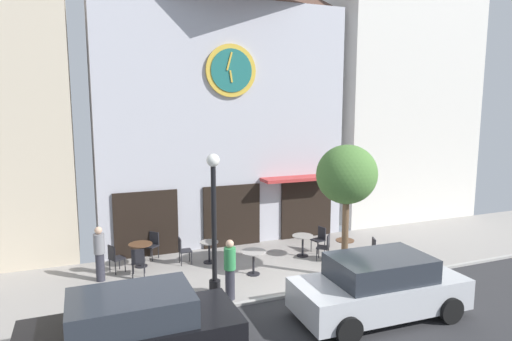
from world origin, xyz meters
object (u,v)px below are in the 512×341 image
(parked_car_silver, at_px, (379,287))
(cafe_table_near_curb, at_px, (303,241))
(cafe_chair_facing_wall, at_px, (371,249))
(pedestrian_green, at_px, (230,269))
(cafe_table_center, at_px, (253,257))
(cafe_chair_under_awning, at_px, (183,249))
(cafe_table_center_left, at_px, (345,248))
(cafe_chair_curbside, at_px, (138,260))
(cafe_table_rightmost, at_px, (141,250))
(parked_car_black, at_px, (132,331))
(street_tree, at_px, (347,176))
(cafe_chair_left_end, at_px, (320,237))
(cafe_chair_mid_row, at_px, (325,245))
(cafe_chair_facing_street, at_px, (153,243))
(cafe_chair_near_tree, at_px, (115,257))
(pedestrian_grey, at_px, (100,253))
(cafe_table_near_door, at_px, (209,249))
(street_lamp, at_px, (214,224))

(parked_car_silver, bearing_deg, cafe_table_near_curb, 86.23)
(cafe_chair_facing_wall, distance_m, pedestrian_green, 5.20)
(cafe_table_center, height_order, cafe_chair_facing_wall, cafe_chair_facing_wall)
(cafe_chair_under_awning, relative_size, pedestrian_green, 0.54)
(cafe_table_center_left, relative_size, cafe_chair_curbside, 0.86)
(cafe_table_rightmost, xyz_separation_m, parked_car_black, (-0.89, -5.66, 0.19))
(street_tree, relative_size, cafe_chair_curbside, 4.53)
(cafe_chair_left_end, height_order, cafe_chair_mid_row, same)
(parked_car_black, distance_m, parked_car_silver, 5.96)
(cafe_chair_curbside, xyz_separation_m, cafe_chair_mid_row, (6.07, -0.87, 0.00))
(cafe_table_center_left, bearing_deg, cafe_chair_facing_street, 154.46)
(cafe_chair_facing_street, relative_size, parked_car_silver, 0.21)
(cafe_table_rightmost, bearing_deg, cafe_chair_near_tree, -163.01)
(cafe_chair_facing_wall, distance_m, pedestrian_grey, 8.56)
(cafe_table_near_door, xyz_separation_m, pedestrian_green, (-0.25, -2.93, 0.39))
(street_lamp, bearing_deg, street_tree, -5.11)
(cafe_table_rightmost, height_order, cafe_chair_facing_street, cafe_chair_facing_street)
(cafe_chair_mid_row, bearing_deg, parked_car_silver, -101.59)
(cafe_table_rightmost, bearing_deg, street_lamp, -59.80)
(cafe_chair_curbside, xyz_separation_m, parked_car_silver, (5.26, -4.83, 0.23))
(cafe_chair_curbside, bearing_deg, cafe_chair_left_end, -0.17)
(street_tree, distance_m, cafe_table_center_left, 2.95)
(cafe_table_rightmost, xyz_separation_m, pedestrian_green, (1.92, -3.41, 0.30))
(parked_car_silver, bearing_deg, street_tree, 76.34)
(cafe_table_center_left, relative_size, cafe_chair_under_awning, 0.86)
(street_lamp, relative_size, cafe_table_rightmost, 5.10)
(street_tree, bearing_deg, cafe_chair_near_tree, 155.59)
(cafe_chair_curbside, distance_m, parked_car_silver, 7.14)
(cafe_chair_curbside, height_order, cafe_chair_under_awning, same)
(pedestrian_green, bearing_deg, cafe_chair_curbside, 129.69)
(pedestrian_green, xyz_separation_m, parked_car_black, (-2.81, -2.25, -0.10))
(street_tree, height_order, pedestrian_grey, street_tree)
(street_tree, bearing_deg, cafe_table_near_door, 142.02)
(cafe_chair_curbside, height_order, cafe_chair_near_tree, same)
(cafe_table_near_curb, distance_m, parked_car_black, 7.77)
(street_tree, bearing_deg, cafe_chair_left_end, 78.20)
(cafe_table_near_curb, xyz_separation_m, cafe_chair_facing_street, (-4.88, 1.75, -0.01))
(street_lamp, xyz_separation_m, cafe_table_near_curb, (3.72, 1.78, -1.47))
(pedestrian_grey, bearing_deg, cafe_chair_facing_street, 39.01)
(parked_car_black, bearing_deg, cafe_table_center_left, 25.83)
(cafe_table_near_curb, relative_size, cafe_chair_facing_street, 0.83)
(cafe_table_center, relative_size, pedestrian_grey, 0.47)
(cafe_chair_mid_row, relative_size, cafe_chair_under_awning, 1.00)
(cafe_chair_facing_street, bearing_deg, cafe_chair_mid_row, -24.16)
(cafe_table_center, distance_m, cafe_chair_facing_wall, 3.95)
(cafe_chair_near_tree, distance_m, cafe_chair_under_awning, 2.15)
(cafe_table_near_door, distance_m, cafe_chair_curbside, 2.39)
(street_lamp, height_order, cafe_chair_facing_street, street_lamp)
(cafe_table_center, height_order, cafe_chair_left_end, cafe_chair_left_end)
(cafe_chair_curbside, height_order, pedestrian_grey, pedestrian_grey)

